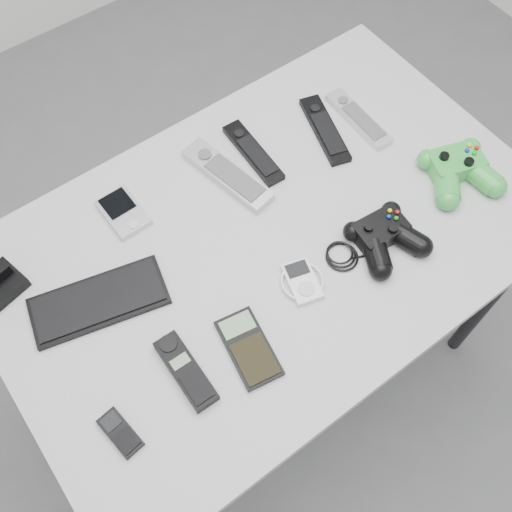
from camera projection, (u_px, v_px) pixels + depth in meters
floor at (283, 344)px, 1.91m from camera, size 3.50×3.50×0.00m
desk at (269, 252)px, 1.28m from camera, size 1.13×0.73×0.76m
pda_keyboard at (99, 301)px, 1.14m from camera, size 0.28×0.17×0.02m
pda at (123, 212)px, 1.24m from camera, size 0.07×0.11×0.02m
remote_silver_a at (227, 174)px, 1.28m from camera, size 0.10×0.23×0.02m
remote_black_a at (253, 152)px, 1.31m from camera, size 0.05×0.19×0.02m
remote_black_b at (325, 129)px, 1.34m from camera, size 0.10×0.20×0.02m
remote_silver_b at (358, 118)px, 1.36m from camera, size 0.05×0.19×0.02m
mobile_phone at (120, 433)px, 1.02m from camera, size 0.05×0.09×0.01m
cordless_handset at (186, 371)px, 1.07m from camera, size 0.05×0.15×0.02m
calculator at (249, 348)px, 1.09m from camera, size 0.10×0.16×0.01m
mp3_player at (302, 281)px, 1.16m from camera, size 0.11×0.11×0.02m
controller_black at (385, 235)px, 1.19m from camera, size 0.26×0.18×0.05m
controller_green at (459, 168)px, 1.27m from camera, size 0.20×0.21×0.05m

